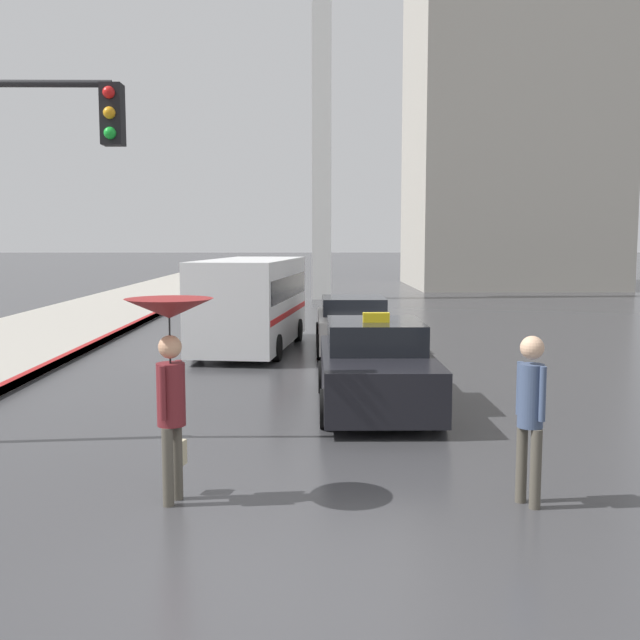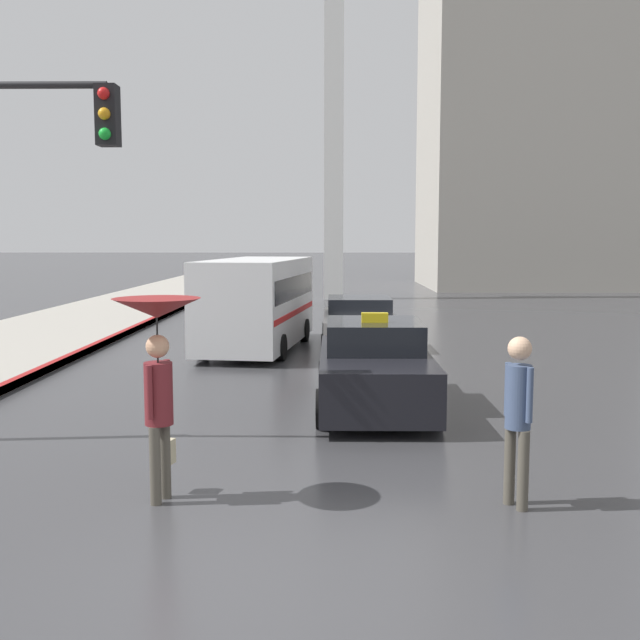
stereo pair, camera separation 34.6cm
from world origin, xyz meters
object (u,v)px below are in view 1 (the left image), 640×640
object	(u,v)px
sedan_red	(354,326)
pedestrian_with_umbrella	(170,346)
monument_cross	(322,36)
ambulance_van	(251,300)
pedestrian_man	(530,406)
taxi	(375,368)

from	to	relation	value
sedan_red	pedestrian_with_umbrella	size ratio (longest dim) A/B	1.83
sedan_red	monument_cross	size ratio (longest dim) A/B	0.19
ambulance_van	pedestrian_man	bearing A→B (deg)	116.16
taxi	monument_cross	bearing A→B (deg)	-88.43
sedan_red	ambulance_van	distance (m)	2.72
ambulance_van	pedestrian_with_umbrella	bearing A→B (deg)	97.64
taxi	pedestrian_man	distance (m)	4.86
pedestrian_with_umbrella	monument_cross	bearing A→B (deg)	12.15
taxi	pedestrian_man	bearing A→B (deg)	105.01
taxi	pedestrian_man	world-z (taller)	pedestrian_man
taxi	monument_cross	distance (m)	25.82
taxi	pedestrian_with_umbrella	distance (m)	5.33
taxi	ambulance_van	xyz separation A→B (m)	(-2.64, 6.76, 0.62)
ambulance_van	pedestrian_with_umbrella	size ratio (longest dim) A/B	2.64
taxi	monument_cross	world-z (taller)	monument_cross
sedan_red	ambulance_van	world-z (taller)	ambulance_van
ambulance_van	pedestrian_with_umbrella	distance (m)	11.31
sedan_red	pedestrian_with_umbrella	xyz separation A→B (m)	(-2.57, -11.07, 1.08)
sedan_red	monument_cross	bearing A→B (deg)	-87.85
taxi	ambulance_van	world-z (taller)	ambulance_van
ambulance_van	monument_cross	xyz separation A→B (m)	(2.01, 16.37, 10.83)
pedestrian_with_umbrella	sedan_red	bearing A→B (deg)	3.10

